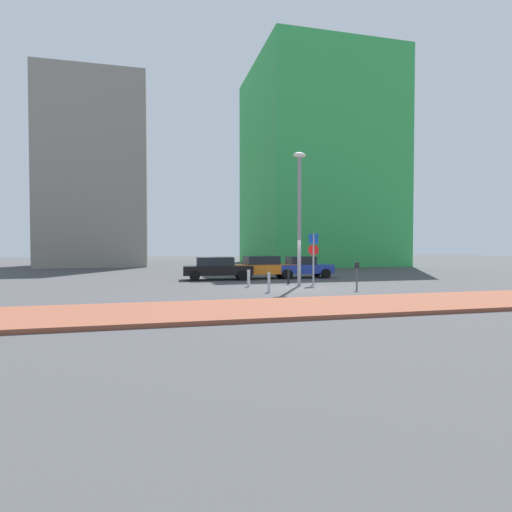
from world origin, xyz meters
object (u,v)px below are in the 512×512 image
street_lamp (299,208)px  traffic_bollard_far (249,278)px  parked_car_blue (302,267)px  parking_meter (357,272)px  traffic_bollard_mid (269,282)px  parking_sign_post (313,252)px  parked_car_black (217,268)px  traffic_bollard_near (289,276)px  parked_car_orange (263,267)px

street_lamp → traffic_bollard_far: bearing=175.5°
parked_car_blue → street_lamp: street_lamp is taller
parking_meter → traffic_bollard_mid: parking_meter is taller
parked_car_blue → parking_sign_post: parking_sign_post is taller
parked_car_black → traffic_bollard_near: size_ratio=5.09×
parked_car_orange → traffic_bollard_near: bearing=-83.9°
street_lamp → traffic_bollard_near: street_lamp is taller
traffic_bollard_near → parked_car_orange: bearing=96.1°
traffic_bollard_near → parked_car_blue: bearing=59.9°
street_lamp → traffic_bollard_mid: street_lamp is taller
parked_car_blue → parking_meter: (-0.01, -7.80, 0.16)m
traffic_bollard_near → traffic_bollard_mid: 4.32m
parking_meter → traffic_bollard_mid: 4.52m
parked_car_orange → traffic_bollard_near: size_ratio=4.65×
traffic_bollard_far → parking_meter: bearing=-30.7°
parked_car_black → traffic_bollard_mid: bearing=-80.0°
parked_car_orange → parked_car_blue: 2.72m
parked_car_blue → parked_car_black: bearing=-178.6°
parked_car_blue → parking_sign_post: (-1.06, -4.70, 1.08)m
parked_car_orange → parked_car_blue: parked_car_orange is taller
parking_meter → parked_car_black: bearing=127.2°
traffic_bollard_near → traffic_bollard_far: size_ratio=0.97×
parked_car_blue → traffic_bollard_near: bearing=-120.1°
parked_car_black → traffic_bollard_far: bearing=-78.6°
parked_car_blue → parking_meter: 7.81m
parking_sign_post → parking_meter: (1.05, -3.11, -0.92)m
traffic_bollard_mid → parked_car_blue: bearing=59.5°
traffic_bollard_mid → traffic_bollard_far: size_ratio=1.05×
traffic_bollard_near → parking_sign_post: bearing=-31.3°
street_lamp → parked_car_orange: bearing=97.0°
street_lamp → traffic_bollard_near: bearing=99.9°
parked_car_blue → parking_meter: size_ratio=2.91×
parked_car_blue → traffic_bollard_mid: size_ratio=4.24×
parked_car_blue → traffic_bollard_far: 6.93m
parked_car_orange → traffic_bollard_far: (-2.15, -4.99, -0.33)m
parked_car_black → parking_meter: parked_car_black is taller
parked_car_orange → traffic_bollard_mid: parked_car_orange is taller
parking_meter → traffic_bollard_far: parking_meter is taller
parking_meter → traffic_bollard_near: bearing=120.5°
parking_sign_post → traffic_bollard_mid: parking_sign_post is taller
parking_sign_post → parking_meter: bearing=-71.4°
parked_car_black → parked_car_orange: 3.12m
traffic_bollard_near → street_lamp: bearing=-80.1°
parked_car_orange → parking_meter: parked_car_orange is taller
parked_car_blue → parking_meter: bearing=-90.1°
parked_car_blue → traffic_bollard_near: parked_car_blue is taller
traffic_bollard_far → parked_car_blue: bearing=45.4°
parked_car_orange → traffic_bollard_mid: (-1.80, -7.71, -0.31)m
traffic_bollard_far → parked_car_black: bearing=101.4°
parked_car_black → traffic_bollard_far: 4.89m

